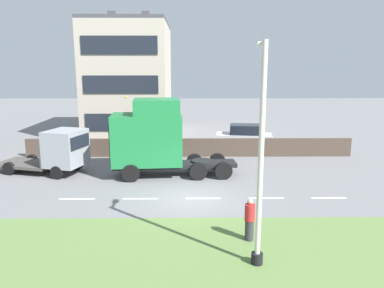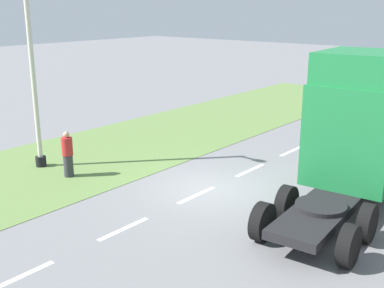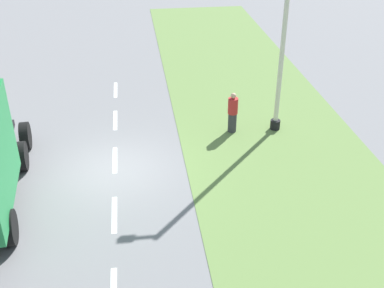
{
  "view_description": "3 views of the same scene",
  "coord_description": "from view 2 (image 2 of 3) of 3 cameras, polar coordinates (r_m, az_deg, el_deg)",
  "views": [
    {
      "loc": [
        -17.99,
        0.09,
        6.58
      ],
      "look_at": [
        1.29,
        -0.13,
        2.56
      ],
      "focal_mm": 35.0,
      "sensor_mm": 36.0,
      "label": 1
    },
    {
      "loc": [
        9.18,
        -12.03,
        5.94
      ],
      "look_at": [
        -0.06,
        -0.86,
        1.76
      ],
      "focal_mm": 45.0,
      "sensor_mm": 36.0,
      "label": 2
    },
    {
      "loc": [
        -0.8,
        14.39,
        9.22
      ],
      "look_at": [
        -2.51,
        1.69,
        1.84
      ],
      "focal_mm": 45.0,
      "sensor_mm": 36.0,
      "label": 3
    }
  ],
  "objects": [
    {
      "name": "lane_markings",
      "position": [
        15.74,
        0.54,
        -6.07
      ],
      "size": [
        0.16,
        14.6,
        0.0
      ],
      "color": "white",
      "rests_on": "ground"
    },
    {
      "name": "lamp_post",
      "position": [
        18.56,
        -18.18,
        7.22
      ],
      "size": [
        1.32,
        0.4,
        7.37
      ],
      "color": "black",
      "rests_on": "ground"
    },
    {
      "name": "grass_verge",
      "position": [
        20.26,
        -11.48,
        -1.27
      ],
      "size": [
        7.0,
        44.0,
        0.01
      ],
      "color": "#607F42",
      "rests_on": "ground"
    },
    {
      "name": "ground_plane",
      "position": [
        16.25,
        2.1,
        -5.35
      ],
      "size": [
        120.0,
        120.0,
        0.0
      ],
      "primitive_type": "plane",
      "color": "slate",
      "rests_on": "ground"
    },
    {
      "name": "lorry_cab",
      "position": [
        15.58,
        19.39,
        1.87
      ],
      "size": [
        3.08,
        7.66,
        4.82
      ],
      "rotation": [
        0.0,
        0.0,
        0.08
      ],
      "color": "black",
      "rests_on": "ground"
    },
    {
      "name": "pedestrian",
      "position": [
        17.69,
        -14.52,
        -1.25
      ],
      "size": [
        0.39,
        0.39,
        1.68
      ],
      "color": "#333338",
      "rests_on": "ground"
    }
  ]
}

